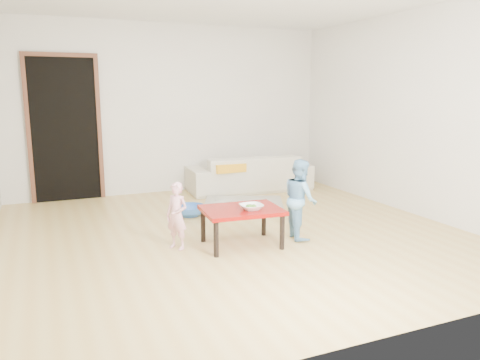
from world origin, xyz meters
TOP-DOWN VIEW (x-y plane):
  - floor at (0.00, 0.00)m, footprint 5.00×5.00m
  - back_wall at (0.00, 2.50)m, footprint 5.00×0.02m
  - right_wall at (2.50, 0.00)m, footprint 0.02×5.00m
  - doorway at (-1.60, 2.48)m, footprint 1.02×0.08m
  - sofa at (1.13, 2.05)m, footprint 2.01×0.89m
  - cushion at (0.66, 1.87)m, footprint 0.49×0.44m
  - red_table at (-0.08, -0.42)m, footprint 0.84×0.65m
  - bowl at (-0.01, -0.52)m, footprint 0.23×0.23m
  - broccoli at (-0.01, -0.52)m, footprint 0.12×0.12m
  - child_pink at (-0.72, -0.25)m, footprint 0.28×0.30m
  - child_blue at (0.62, -0.43)m, footprint 0.40×0.47m
  - basin at (-0.23, 0.92)m, footprint 0.41×0.41m
  - blanket at (0.60, 1.09)m, footprint 1.36×1.27m

SIDE VIEW (x-z plane):
  - floor at x=0.00m, z-range -0.01..0.01m
  - blanket at x=0.60m, z-range 0.00..0.05m
  - basin at x=-0.23m, z-range 0.00..0.13m
  - red_table at x=-0.08m, z-range 0.00..0.40m
  - sofa at x=1.13m, z-range 0.00..0.57m
  - child_pink at x=-0.72m, z-range 0.00..0.69m
  - broccoli at x=-0.01m, z-range 0.40..0.45m
  - bowl at x=-0.01m, z-range 0.40..0.46m
  - child_blue at x=0.62m, z-range 0.00..0.87m
  - cushion at x=0.66m, z-range 0.38..0.50m
  - doorway at x=-1.60m, z-range -0.03..2.08m
  - back_wall at x=0.00m, z-range 0.00..2.60m
  - right_wall at x=2.50m, z-range 0.00..2.60m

